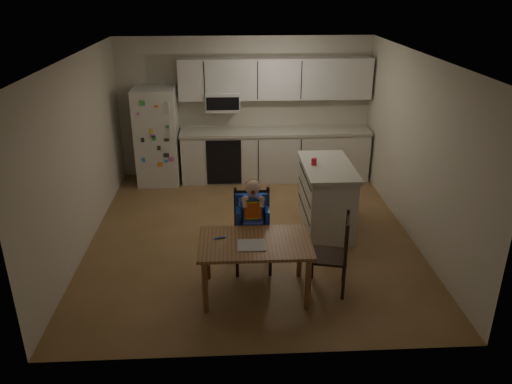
{
  "coord_description": "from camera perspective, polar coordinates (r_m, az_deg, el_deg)",
  "views": [
    {
      "loc": [
        -0.27,
        -6.35,
        3.37
      ],
      "look_at": [
        0.02,
        -0.85,
        1.02
      ],
      "focal_mm": 35.0,
      "sensor_mm": 36.0,
      "label": 1
    }
  ],
  "objects": [
    {
      "name": "kitchen_run",
      "position": [
        8.98,
        2.01,
        6.93
      ],
      "size": [
        3.37,
        0.62,
        2.15
      ],
      "color": "silver",
      "rests_on": "ground"
    },
    {
      "name": "napkin",
      "position": [
        5.51,
        -0.53,
        -6.1
      ],
      "size": [
        0.31,
        0.27,
        0.01
      ],
      "primitive_type": "cube",
      "color": "#B4B4B9",
      "rests_on": "dining_table"
    },
    {
      "name": "refrigerator",
      "position": [
        8.96,
        -11.21,
        6.28
      ],
      "size": [
        0.72,
        0.7,
        1.7
      ],
      "primitive_type": "cube",
      "color": "silver",
      "rests_on": "ground"
    },
    {
      "name": "room",
      "position": [
        7.16,
        -0.75,
        5.83
      ],
      "size": [
        4.52,
        5.01,
        2.51
      ],
      "color": "brown",
      "rests_on": "ground"
    },
    {
      "name": "red_cup",
      "position": [
        7.05,
        6.65,
        3.46
      ],
      "size": [
        0.08,
        0.08,
        0.1
      ],
      "primitive_type": "cylinder",
      "color": "red",
      "rests_on": "kitchen_island"
    },
    {
      "name": "kitchen_island",
      "position": [
        7.27,
        8.01,
        -0.52
      ],
      "size": [
        0.69,
        1.32,
        0.97
      ],
      "color": "silver",
      "rests_on": "ground"
    },
    {
      "name": "chair_booster",
      "position": [
        6.13,
        -0.41,
        -2.55
      ],
      "size": [
        0.45,
        0.45,
        1.2
      ],
      "rotation": [
        0.0,
        0.0,
        0.01
      ],
      "color": "black",
      "rests_on": "ground"
    },
    {
      "name": "toddler_spoon",
      "position": [
        5.67,
        -4.27,
        -5.28
      ],
      "size": [
        0.12,
        0.06,
        0.02
      ],
      "primitive_type": "cylinder",
      "rotation": [
        0.0,
        1.57,
        0.35
      ],
      "color": "#1B41B3",
      "rests_on": "dining_table"
    },
    {
      "name": "chair_side",
      "position": [
        5.81,
        9.27,
        -6.47
      ],
      "size": [
        0.51,
        0.51,
        0.95
      ],
      "rotation": [
        0.0,
        0.0,
        -1.81
      ],
      "color": "black",
      "rests_on": "ground"
    },
    {
      "name": "dining_table",
      "position": [
        5.64,
        -0.11,
        -6.51
      ],
      "size": [
        1.26,
        0.81,
        0.68
      ],
      "color": "brown",
      "rests_on": "ground"
    }
  ]
}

